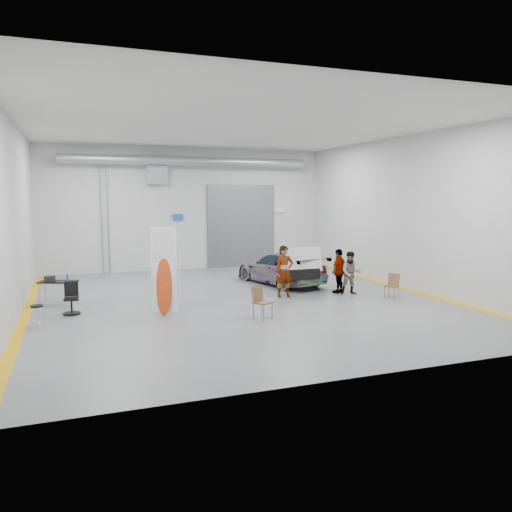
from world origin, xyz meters
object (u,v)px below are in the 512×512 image
object	(u,v)px
sedan_car	(280,268)
person_b	(351,273)
person_a	(284,271)
person_c	(339,271)
folding_chair_far	(391,291)
surfboard_display	(167,278)
office_chair	(71,300)
folding_chair_near	(263,309)
work_table	(56,281)
shop_stool	(37,317)

from	to	relation	value
sedan_car	person_b	xyz separation A→B (m)	(1.59, -2.98, 0.14)
person_a	person_c	bearing A→B (deg)	0.72
person_a	folding_chair_far	size ratio (longest dim) A/B	2.12
surfboard_display	office_chair	xyz separation A→B (m)	(-2.79, 1.14, -0.73)
person_a	folding_chair_near	xyz separation A→B (m)	(-1.89, -2.75, -0.64)
surfboard_display	office_chair	bearing A→B (deg)	-178.24
person_c	office_chair	bearing A→B (deg)	-31.99
person_a	person_b	bearing A→B (deg)	-8.03
person_c	folding_chair_far	size ratio (longest dim) A/B	1.90
person_a	work_table	bearing A→B (deg)	168.77
person_a	surfboard_display	world-z (taller)	surfboard_display
sedan_car	person_b	distance (m)	3.38
person_b	sedan_car	bearing A→B (deg)	138.47
person_c	person_b	bearing A→B (deg)	94.03
sedan_car	surfboard_display	xyz separation A→B (m)	(-5.41, -3.85, 0.50)
person_a	shop_stool	xyz separation A→B (m)	(-8.14, -1.72, -0.60)
folding_chair_near	shop_stool	world-z (taller)	folding_chair_near
person_c	folding_chair_far	xyz separation A→B (m)	(1.22, -1.60, -0.57)
sedan_car	office_chair	world-z (taller)	sedan_car
sedan_car	folding_chair_far	xyz separation A→B (m)	(2.52, -4.19, -0.39)
person_c	folding_chair_far	distance (m)	2.09
person_c	surfboard_display	distance (m)	6.83
folding_chair_near	folding_chair_far	xyz separation A→B (m)	(5.36, 1.15, -0.03)
shop_stool	surfboard_display	bearing A→B (deg)	7.04
work_table	person_b	bearing A→B (deg)	-11.17
person_c	office_chair	xyz separation A→B (m)	(-9.50, -0.13, -0.41)
person_a	surfboard_display	distance (m)	4.64
folding_chair_near	surfboard_display	bearing A→B (deg)	119.68
person_b	person_c	xyz separation A→B (m)	(-0.29, 0.39, 0.04)
person_b	person_c	size ratio (longest dim) A/B	0.95
person_b	work_table	bearing A→B (deg)	-170.79
sedan_car	folding_chair_far	distance (m)	4.90
person_c	work_table	xyz separation A→B (m)	(-9.98, 1.64, -0.07)
person_a	folding_chair_far	world-z (taller)	person_a
folding_chair_far	shop_stool	bearing A→B (deg)	-122.02
surfboard_display	office_chair	world-z (taller)	surfboard_display
person_b	shop_stool	distance (m)	10.76
sedan_car	work_table	xyz separation A→B (m)	(-8.68, -0.95, 0.11)
sedan_car	folding_chair_near	bearing A→B (deg)	48.44
sedan_car	work_table	distance (m)	8.73
folding_chair_far	work_table	size ratio (longest dim) A/B	0.65
folding_chair_near	person_a	bearing A→B (deg)	25.30
person_b	surfboard_display	distance (m)	7.06
shop_stool	office_chair	size ratio (longest dim) A/B	0.69
surfboard_display	person_c	bearing A→B (deg)	34.55
sedan_car	office_chair	distance (m)	8.64
person_c	office_chair	world-z (taller)	person_c
sedan_car	person_c	xyz separation A→B (m)	(1.30, -2.59, 0.18)
office_chair	person_c	bearing A→B (deg)	4.06
sedan_car	folding_chair_far	world-z (taller)	sedan_car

